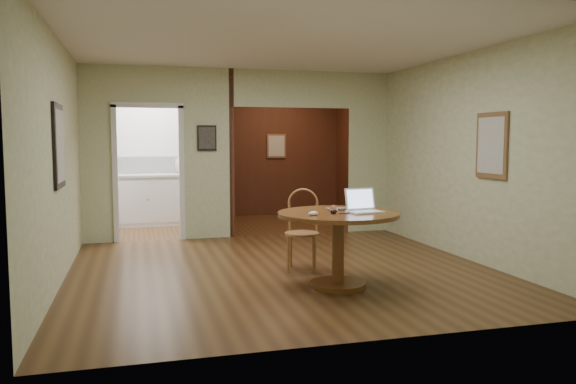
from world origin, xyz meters
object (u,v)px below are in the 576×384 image
object	(u,v)px
dining_table	(338,232)
chair	(302,225)
closed_laptop	(342,209)
open_laptop	(363,206)

from	to	relation	value
dining_table	chair	size ratio (longest dim) A/B	1.31
closed_laptop	chair	bearing A→B (deg)	100.20
open_laptop	closed_laptop	bearing A→B (deg)	118.94
closed_laptop	dining_table	bearing A→B (deg)	-127.76
open_laptop	chair	bearing A→B (deg)	103.10
dining_table	chair	bearing A→B (deg)	97.82
dining_table	open_laptop	size ratio (longest dim) A/B	3.34
chair	closed_laptop	world-z (taller)	chair
chair	open_laptop	world-z (taller)	open_laptop
closed_laptop	open_laptop	bearing A→B (deg)	-58.71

